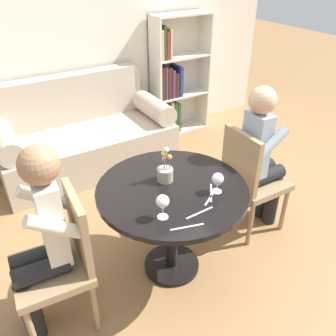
# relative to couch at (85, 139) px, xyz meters

# --- Properties ---
(ground_plane) EXTENTS (16.00, 16.00, 0.00)m
(ground_plane) POSITION_rel_couch_xyz_m (0.00, -1.68, -0.31)
(ground_plane) COLOR olive
(back_wall) EXTENTS (5.20, 0.05, 2.70)m
(back_wall) POSITION_rel_couch_xyz_m (0.00, 0.42, 1.04)
(back_wall) COLOR silver
(back_wall) RESTS_ON ground_plane
(round_table) EXTENTS (0.97, 0.97, 0.71)m
(round_table) POSITION_rel_couch_xyz_m (0.00, -1.68, 0.26)
(round_table) COLOR black
(round_table) RESTS_ON ground_plane
(couch) EXTENTS (1.74, 0.80, 0.92)m
(couch) POSITION_rel_couch_xyz_m (0.00, 0.00, 0.00)
(couch) COLOR #B7A893
(couch) RESTS_ON ground_plane
(bookshelf_right) EXTENTS (0.71, 0.28, 1.39)m
(bookshelf_right) POSITION_rel_couch_xyz_m (1.23, 0.26, 0.32)
(bookshelf_right) COLOR silver
(bookshelf_right) RESTS_ON ground_plane
(chair_left) EXTENTS (0.45, 0.45, 0.90)m
(chair_left) POSITION_rel_couch_xyz_m (-0.74, -1.69, 0.18)
(chair_left) COLOR #937A56
(chair_left) RESTS_ON ground_plane
(chair_right) EXTENTS (0.43, 0.43, 0.90)m
(chair_right) POSITION_rel_couch_xyz_m (0.74, -1.63, 0.18)
(chair_right) COLOR #937A56
(chair_right) RESTS_ON ground_plane
(person_left) EXTENTS (0.43, 0.36, 1.22)m
(person_left) POSITION_rel_couch_xyz_m (-0.83, -1.68, 0.34)
(person_left) COLOR black
(person_left) RESTS_ON ground_plane
(person_right) EXTENTS (0.42, 0.35, 1.22)m
(person_right) POSITION_rel_couch_xyz_m (0.84, -1.63, 0.33)
(person_right) COLOR black
(person_right) RESTS_ON ground_plane
(wine_glass_left) EXTENTS (0.08, 0.08, 0.15)m
(wine_glass_left) POSITION_rel_couch_xyz_m (-0.20, -1.90, 0.50)
(wine_glass_left) COLOR white
(wine_glass_left) RESTS_ON round_table
(wine_glass_right) EXTENTS (0.07, 0.07, 0.13)m
(wine_glass_right) POSITION_rel_couch_xyz_m (0.21, -1.87, 0.49)
(wine_glass_right) COLOR white
(wine_glass_right) RESTS_ON round_table
(flower_vase) EXTENTS (0.11, 0.11, 0.25)m
(flower_vase) POSITION_rel_couch_xyz_m (0.01, -1.59, 0.46)
(flower_vase) COLOR #9E9384
(flower_vase) RESTS_ON round_table
(knife_left_setting) EXTENTS (0.17, 0.11, 0.00)m
(knife_left_setting) POSITION_rel_couch_xyz_m (0.15, -1.89, 0.40)
(knife_left_setting) COLOR silver
(knife_left_setting) RESTS_ON round_table
(fork_left_setting) EXTENTS (0.19, 0.06, 0.00)m
(fork_left_setting) POSITION_rel_couch_xyz_m (-0.13, -2.04, 0.40)
(fork_left_setting) COLOR silver
(fork_left_setting) RESTS_ON round_table
(knife_right_setting) EXTENTS (0.19, 0.02, 0.00)m
(knife_right_setting) POSITION_rel_couch_xyz_m (0.00, -1.98, 0.40)
(knife_right_setting) COLOR silver
(knife_right_setting) RESTS_ON round_table
(fork_right_setting) EXTENTS (0.13, 0.16, 0.00)m
(fork_right_setting) POSITION_rel_couch_xyz_m (0.17, -1.86, 0.40)
(fork_right_setting) COLOR silver
(fork_right_setting) RESTS_ON round_table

